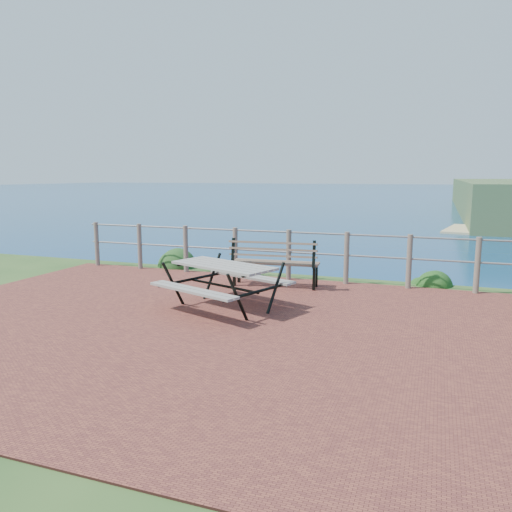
{
  "coord_description": "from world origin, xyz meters",
  "views": [
    {
      "loc": [
        2.75,
        -6.07,
        2.09
      ],
      "look_at": [
        -0.07,
        1.64,
        0.75
      ],
      "focal_mm": 35.0,
      "sensor_mm": 36.0,
      "label": 1
    }
  ],
  "objects": [
    {
      "name": "picnic_table",
      "position": [
        -0.32,
        0.87,
        0.45
      ],
      "size": [
        1.8,
        1.37,
        0.7
      ],
      "rotation": [
        0.0,
        0.0,
        -0.36
      ],
      "color": "gray",
      "rests_on": "ground"
    },
    {
      "name": "ground",
      "position": [
        0.0,
        0.0,
        0.0
      ],
      "size": [
        10.0,
        7.0,
        0.12
      ],
      "primitive_type": "cube",
      "color": "brown",
      "rests_on": "ground"
    },
    {
      "name": "safety_railing",
      "position": [
        0.0,
        3.35,
        0.57
      ],
      "size": [
        9.4,
        0.1,
        1.0
      ],
      "color": "#6B5B4C",
      "rests_on": "ground"
    },
    {
      "name": "shrub_lip_east",
      "position": [
        2.57,
        4.0,
        0.0
      ],
      "size": [
        0.67,
        0.67,
        0.37
      ],
      "primitive_type": "ellipsoid",
      "color": "#1A4515",
      "rests_on": "ground"
    },
    {
      "name": "park_bench",
      "position": [
        -0.06,
        2.66,
        0.61
      ],
      "size": [
        1.66,
        0.56,
        0.92
      ],
      "rotation": [
        0.0,
        0.0,
        0.1
      ],
      "color": "brown",
      "rests_on": "ground"
    },
    {
      "name": "shrub_lip_west",
      "position": [
        -2.82,
        3.82,
        0.0
      ],
      "size": [
        0.87,
        0.87,
        0.65
      ],
      "primitive_type": "ellipsoid",
      "color": "#1E481B",
      "rests_on": "ground"
    },
    {
      "name": "ocean",
      "position": [
        0.0,
        200.0,
        0.0
      ],
      "size": [
        1200.0,
        1200.0,
        0.0
      ],
      "primitive_type": "plane",
      "color": "#135474",
      "rests_on": "ground"
    }
  ]
}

